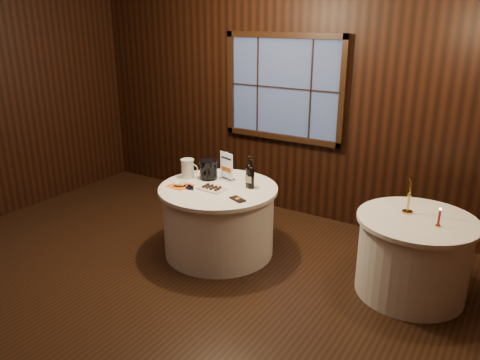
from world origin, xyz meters
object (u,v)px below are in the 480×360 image
Objects in this scene: sign_stand at (227,170)px; cracker_bowl at (181,184)px; port_bottle_right at (251,176)px; ice_bucket at (208,169)px; red_candle at (439,219)px; chocolate_box at (238,199)px; main_table at (219,220)px; grape_bunch at (191,187)px; glass_pitcher at (188,168)px; brass_candlestick at (409,200)px; port_bottle_left at (250,174)px; side_table at (413,256)px; chocolate_plate at (212,188)px.

sign_stand is 0.54m from cracker_bowl.
ice_bucket is (-0.55, -0.00, -0.03)m from port_bottle_right.
red_candle is at bearing -0.90° from port_bottle_right.
chocolate_box is 1.00× the size of red_candle.
main_table is 6.84× the size of grape_bunch.
glass_pitcher is (-0.42, -0.17, -0.00)m from sign_stand.
red_candle reaches higher than grape_bunch.
red_candle is (0.30, -0.17, -0.06)m from brass_candlestick.
glass_pitcher is at bearing -172.52° from brass_candlestick.
main_table is at bearing -168.71° from brass_candlestick.
grape_bunch is (-0.52, -0.36, -0.12)m from port_bottle_right.
port_bottle_left is (0.28, 0.18, 0.53)m from main_table.
ice_bucket is at bearing 178.08° from port_bottle_right.
side_table is at bearing 8.53° from main_table.
main_table is 4.02× the size of port_bottle_right.
cracker_bowl is (0.10, -0.25, -0.09)m from glass_pitcher.
brass_candlestick is (1.58, 0.21, -0.01)m from port_bottle_right.
ice_bucket reaches higher than main_table.
port_bottle_right is 0.39m from chocolate_box.
side_table is at bearing 11.57° from cracker_bowl.
cracker_bowl is at bearing -168.43° from side_table.
grape_bunch is at bearing -164.78° from brass_candlestick.
side_table is 1.80m from port_bottle_left.
sign_stand is 1.04× the size of port_bottle_right.
cracker_bowl is (-0.67, -0.35, -0.12)m from port_bottle_right.
port_bottle_left is at bearing -8.28° from glass_pitcher.
red_candle is (2.23, -0.03, -0.04)m from sign_stand.
chocolate_plate is at bearing -68.59° from sign_stand.
side_table is at bearing 154.61° from red_candle.
port_bottle_left is 1.58× the size of glass_pitcher.
ice_bucket is 0.98× the size of glass_pitcher.
sign_stand is 0.95× the size of brass_candlestick.
main_table is at bearing -63.47° from sign_stand.
sign_stand is at bearing 68.91° from grape_bunch.
chocolate_box is at bearing -1.18° from cracker_bowl.
grape_bunch is at bearing -85.29° from ice_bucket.
red_candle reaches higher than chocolate_box.
ice_bucket is 1.22× the size of chocolate_box.
ice_bucket reaches higher than red_candle.
port_bottle_right is at bearing -37.66° from port_bottle_left.
grape_bunch is at bearing -154.57° from chocolate_plate.
ice_bucket is 0.61× the size of brass_candlestick.
chocolate_plate is (0.03, -0.34, -0.10)m from sign_stand.
main_table is 0.58m from chocolate_box.
chocolate_plate is at bearing -97.37° from main_table.
grape_bunch is 0.86× the size of glass_pitcher.
glass_pitcher is 0.62× the size of brass_candlestick.
port_bottle_left reaches higher than chocolate_box.
side_table is at bearing -34.01° from brass_candlestick.
port_bottle_right is at bearing 39.49° from chocolate_plate.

